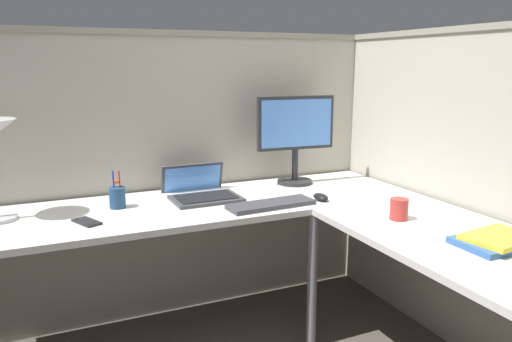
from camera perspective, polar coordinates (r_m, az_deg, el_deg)
name	(u,v)px	position (r m, az deg, el deg)	size (l,w,h in m)	color
cubicle_wall_back	(169,175)	(2.86, -9.90, -0.48)	(2.57, 0.12, 1.58)	#A8A393
cubicle_wall_right	(496,200)	(2.55, 25.63, -3.04)	(0.12, 2.37, 1.58)	#A8A393
desk	(276,251)	(2.14, 2.27, -9.08)	(2.35, 2.15, 0.73)	silver
monitor	(296,133)	(2.85, 4.53, 4.33)	(0.46, 0.20, 0.50)	#232326
laptop	(200,191)	(2.63, -6.40, -2.30)	(0.35, 0.39, 0.22)	#38383D
keyboard	(271,204)	(2.42, 1.73, -3.82)	(0.43, 0.14, 0.02)	#38383D
computer_mouse	(321,197)	(2.55, 7.37, -2.95)	(0.06, 0.10, 0.03)	black
pen_cup	(117,197)	(2.48, -15.50, -2.88)	(0.08, 0.08, 0.18)	navy
cell_phone	(87,222)	(2.30, -18.69, -5.50)	(0.07, 0.14, 0.01)	black
book_stack	(497,241)	(2.12, 25.69, -7.16)	(0.30, 0.23, 0.04)	#335999
coffee_mug	(399,209)	(2.30, 15.95, -4.18)	(0.08, 0.08, 0.10)	#B2332D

